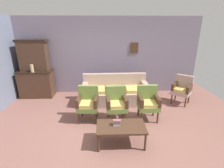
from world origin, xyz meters
TOP-DOWN VIEW (x-y plane):
  - ground_plane at (0.00, 0.00)m, footprint 7.68×7.68m
  - wall_back_with_decor at (0.00, 2.63)m, footprint 6.40×0.09m
  - side_cabinet at (-2.53, 2.25)m, footprint 1.16×0.55m
  - cabinet_upper_hutch at (-2.53, 2.33)m, footprint 0.99×0.38m
  - vase_on_cabinet at (-2.53, 2.06)m, footprint 0.11×0.11m
  - floral_couch at (0.18, 1.65)m, footprint 2.09×0.84m
  - armchair_near_cabinet at (-0.58, 0.61)m, footprint 0.54×0.52m
  - armchair_row_middle at (0.15, 0.56)m, footprint 0.55×0.53m
  - armchair_near_couch_end at (0.98, 0.59)m, footprint 0.52×0.49m
  - wingback_chair_by_fireplace at (2.30, 1.51)m, footprint 0.71×0.71m
  - coffee_table at (0.19, -0.38)m, footprint 1.00×0.56m
  - book_stack_on_table at (0.10, -0.35)m, footprint 0.16×0.11m
  - floor_vase_by_wall at (2.85, 2.15)m, footprint 0.23×0.23m

SIDE VIEW (x-z plane):
  - ground_plane at x=0.00m, z-range 0.00..0.00m
  - floral_couch at x=0.18m, z-range -0.13..0.77m
  - floor_vase_by_wall at x=2.85m, z-range 0.00..0.66m
  - coffee_table at x=0.19m, z-range 0.17..0.59m
  - side_cabinet at x=-2.53m, z-range 0.00..0.93m
  - book_stack_on_table at x=0.10m, z-range 0.42..0.54m
  - armchair_near_cabinet at x=-0.58m, z-range 0.05..0.95m
  - armchair_row_middle at x=0.15m, z-range 0.05..0.95m
  - armchair_near_couch_end at x=0.98m, z-range 0.05..0.95m
  - wingback_chair_by_fireplace at x=2.30m, z-range 0.05..0.95m
  - vase_on_cabinet at x=-2.53m, z-range 0.93..1.19m
  - wall_back_with_decor at x=0.00m, z-range 0.00..2.70m
  - cabinet_upper_hutch at x=-2.53m, z-range 0.94..1.97m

